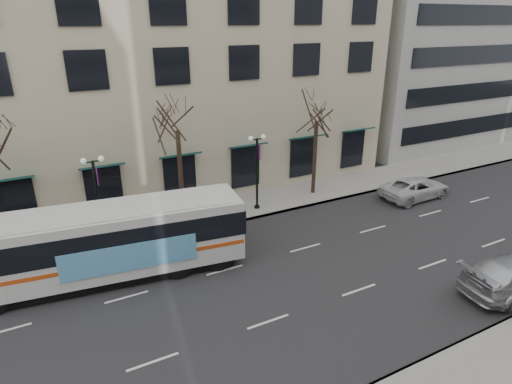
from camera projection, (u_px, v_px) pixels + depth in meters
ground at (244, 293)px, 20.21m from camera, size 160.00×160.00×0.00m
sidewalk_far at (252, 205)px, 29.73m from camera, size 80.00×4.00×0.15m
building_hotel at (95, 20)px, 32.10m from camera, size 40.00×20.00×24.00m
tree_far_mid at (176, 114)px, 24.85m from camera, size 3.60×3.60×8.55m
tree_far_right at (317, 108)px, 29.34m from camera, size 3.60×3.60×8.06m
lamp_post_left at (98, 196)px, 23.69m from camera, size 1.22×0.45×5.21m
lamp_post_right at (257, 169)px, 28.00m from camera, size 1.22×0.45×5.21m
city_bus at (105, 241)px, 20.75m from camera, size 13.94×4.63×3.71m
white_pickup at (415, 188)px, 30.85m from camera, size 5.51×2.69×1.51m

